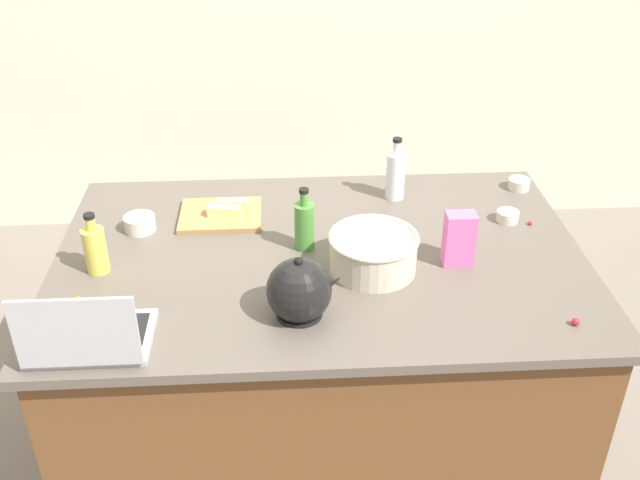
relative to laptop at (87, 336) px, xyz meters
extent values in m
plane|color=slate|center=(0.62, 0.43, -0.95)|extent=(12.00, 12.00, 0.00)
cube|color=brown|center=(0.62, 0.43, -0.51)|extent=(1.59, 1.02, 0.87)
cube|color=#60564C|center=(0.62, 0.43, -0.06)|extent=(1.65, 1.08, 0.03)
cube|color=#B7B7BC|center=(0.00, 0.04, -0.04)|extent=(0.31, 0.22, 0.02)
cube|color=black|center=(0.00, 0.05, -0.03)|extent=(0.27, 0.15, 0.00)
cube|color=#B7B7BC|center=(0.00, -0.08, 0.07)|extent=(0.30, 0.01, 0.20)
cube|color=silver|center=(0.00, -0.07, 0.07)|extent=(0.27, 0.00, 0.18)
cylinder|color=beige|center=(0.77, 0.33, 0.01)|extent=(0.26, 0.26, 0.11)
cylinder|color=black|center=(0.77, 0.33, 0.01)|extent=(0.21, 0.21, 0.10)
torus|color=beige|center=(0.77, 0.33, 0.06)|extent=(0.27, 0.27, 0.02)
cylinder|color=#DBC64C|center=(-0.05, 0.38, 0.02)|extent=(0.07, 0.07, 0.14)
cylinder|color=#DBC64C|center=(-0.05, 0.38, 0.12)|extent=(0.03, 0.03, 0.04)
cylinder|color=black|center=(-0.05, 0.38, 0.14)|extent=(0.03, 0.03, 0.01)
cylinder|color=white|center=(0.91, 0.79, 0.04)|extent=(0.07, 0.07, 0.17)
cylinder|color=white|center=(0.91, 0.79, 0.14)|extent=(0.03, 0.03, 0.05)
cylinder|color=black|center=(0.91, 0.79, 0.17)|extent=(0.03, 0.03, 0.01)
cylinder|color=#4C8C38|center=(0.57, 0.47, 0.03)|extent=(0.06, 0.06, 0.15)
cylinder|color=#4C8C38|center=(0.57, 0.47, 0.13)|extent=(0.03, 0.03, 0.04)
cylinder|color=black|center=(0.57, 0.47, 0.16)|extent=(0.03, 0.03, 0.01)
cylinder|color=black|center=(0.54, 0.12, -0.04)|extent=(0.13, 0.13, 0.01)
sphere|color=black|center=(0.54, 0.12, 0.03)|extent=(0.18, 0.18, 0.18)
cone|color=black|center=(0.63, 0.12, 0.05)|extent=(0.08, 0.03, 0.07)
sphere|color=black|center=(0.54, 0.12, 0.13)|extent=(0.02, 0.02, 0.02)
cube|color=#AD7F4C|center=(0.30, 0.68, -0.04)|extent=(0.27, 0.23, 0.02)
cube|color=#F4E58C|center=(0.31, 0.66, -0.01)|extent=(0.11, 0.05, 0.04)
cube|color=#F4E58C|center=(0.34, 0.70, -0.01)|extent=(0.11, 0.04, 0.04)
cylinder|color=beige|center=(1.37, 0.83, -0.03)|extent=(0.08, 0.08, 0.04)
cylinder|color=beige|center=(0.04, 0.61, -0.02)|extent=(0.10, 0.10, 0.05)
cylinder|color=beige|center=(1.26, 0.60, -0.03)|extent=(0.07, 0.07, 0.04)
cube|color=pink|center=(1.03, 0.35, 0.04)|extent=(0.09, 0.06, 0.17)
sphere|color=orange|center=(-0.08, 0.22, -0.04)|extent=(0.02, 0.02, 0.02)
sphere|color=red|center=(1.29, 0.03, -0.04)|extent=(0.02, 0.02, 0.02)
sphere|color=red|center=(-0.08, 0.10, -0.04)|extent=(0.02, 0.02, 0.02)
sphere|color=red|center=(1.33, 0.57, -0.04)|extent=(0.01, 0.01, 0.01)
camera|label=1|loc=(0.50, -1.47, 1.16)|focal=40.46mm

